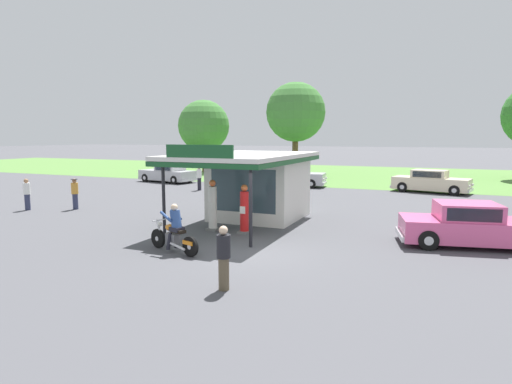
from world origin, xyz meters
TOP-DOWN VIEW (x-y plane):
  - ground_plane at (0.00, 0.00)m, footprint 300.00×300.00m
  - grass_verge_strip at (0.00, 30.00)m, footprint 120.00×24.00m
  - service_station_kiosk at (-1.82, 4.96)m, footprint 4.35×7.52m
  - gas_pump_nearside at (-2.51, 2.14)m, footprint 0.44×0.44m
  - gas_pump_offside at (-1.14, 2.14)m, footprint 0.44×0.44m
  - motorcycle_with_rider at (-2.09, -1.20)m, footprint 2.20×0.92m
  - featured_classic_sedan at (6.73, 3.42)m, footprint 5.05×2.75m
  - parked_car_back_row_centre_left at (5.23, 18.04)m, footprint 5.18×2.77m
  - parked_car_back_row_centre_right at (-4.48, 17.81)m, footprint 5.34×2.24m
  - parked_car_back_row_left at (-14.67, 16.71)m, footprint 5.17×2.68m
  - bystander_chatting_near_pumps at (-9.55, 13.05)m, footprint 0.37×0.37m
  - bystander_admiring_sedan at (-13.41, 2.64)m, footprint 0.34×0.34m
  - bystander_strolling_foreground at (0.93, -3.59)m, footprint 0.34×0.34m
  - bystander_leaning_by_kiosk at (-11.37, 3.76)m, footprint 0.34×0.34m
  - tree_oak_far_right at (-6.92, 26.67)m, footprint 5.59×5.59m
  - tree_oak_left at (-17.16, 26.76)m, footprint 5.35×5.38m

SIDE VIEW (x-z plane):
  - ground_plane at x=0.00m, z-range 0.00..0.00m
  - grass_verge_strip at x=0.00m, z-range 0.00..0.01m
  - motorcycle_with_rider at x=-2.09m, z-range -0.14..1.44m
  - featured_classic_sedan at x=6.73m, z-range -0.06..1.41m
  - parked_car_back_row_left at x=-14.67m, z-range -0.06..1.42m
  - parked_car_back_row_centre_left at x=5.23m, z-range -0.05..1.44m
  - parked_car_back_row_centre_right at x=-4.48m, z-range -0.06..1.49m
  - bystander_strolling_foreground at x=0.93m, z-range 0.04..1.62m
  - bystander_admiring_sedan at x=-13.41m, z-range 0.04..1.63m
  - bystander_leaning_by_kiosk at x=-11.37m, z-range 0.05..1.63m
  - gas_pump_offside at x=-1.14m, z-range -0.08..1.81m
  - bystander_chatting_near_pumps at x=-9.55m, z-range 0.06..1.76m
  - gas_pump_nearside at x=-2.51m, z-range -0.08..1.93m
  - service_station_kiosk at x=-1.82m, z-range 0.01..3.43m
  - tree_oak_left at x=-17.16m, z-range 0.95..8.45m
  - tree_oak_far_right at x=-6.92m, z-range 1.49..10.28m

